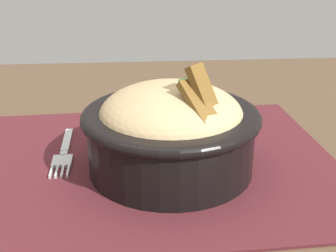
# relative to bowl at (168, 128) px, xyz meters

# --- Properties ---
(table) EXTENTS (1.21, 0.88, 0.73)m
(table) POSITION_rel_bowl_xyz_m (-0.00, -0.04, -0.12)
(table) COLOR #4C3826
(table) RESTS_ON ground_plane
(placemat) EXTENTS (0.45, 0.35, 0.00)m
(placemat) POSITION_rel_bowl_xyz_m (0.02, -0.02, -0.05)
(placemat) COLOR #47191E
(placemat) RESTS_ON table
(bowl) EXTENTS (0.21, 0.21, 0.12)m
(bowl) POSITION_rel_bowl_xyz_m (0.00, 0.00, 0.00)
(bowl) COLOR black
(bowl) RESTS_ON placemat
(fork) EXTENTS (0.02, 0.13, 0.00)m
(fork) POSITION_rel_bowl_xyz_m (0.12, -0.04, -0.05)
(fork) COLOR #B4B4B4
(fork) RESTS_ON placemat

